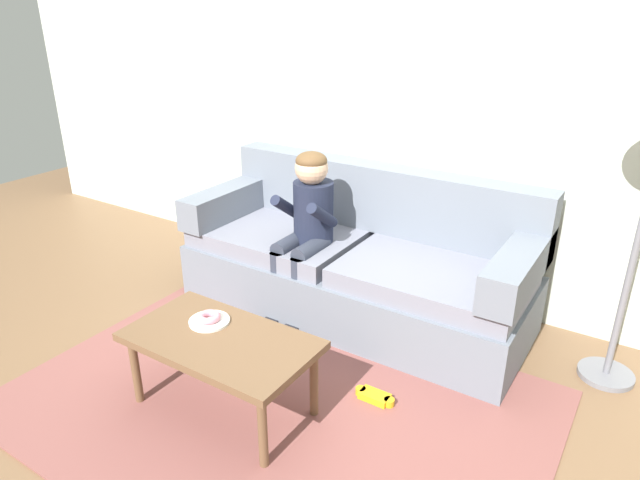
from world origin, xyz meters
name	(u,v)px	position (x,y,z in m)	size (l,w,h in m)	color
ground	(303,379)	(0.00, 0.00, 0.00)	(10.00, 10.00, 0.00)	brown
wall_back	(420,93)	(0.00, 1.40, 1.40)	(8.00, 0.10, 2.80)	beige
area_rug	(276,403)	(0.00, -0.25, 0.01)	(2.70, 1.93, 0.01)	brown
couch	(357,264)	(-0.13, 0.85, 0.34)	(2.28, 0.90, 0.95)	slate
coffee_table	(221,346)	(-0.20, -0.42, 0.39)	(0.95, 0.53, 0.43)	brown
person_child	(307,220)	(-0.40, 0.64, 0.67)	(0.34, 0.58, 1.10)	#1E2338
plate	(209,321)	(-0.34, -0.34, 0.44)	(0.21, 0.21, 0.01)	white
donut	(209,317)	(-0.34, -0.34, 0.47)	(0.12, 0.12, 0.04)	pink
toy_controller	(375,397)	(0.43, 0.05, 0.03)	(0.23, 0.09, 0.05)	gold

